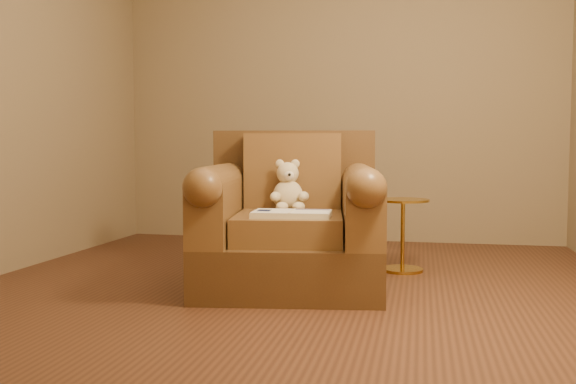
# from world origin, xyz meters

# --- Properties ---
(floor) EXTENTS (4.00, 4.00, 0.00)m
(floor) POSITION_xyz_m (0.00, 0.00, 0.00)
(floor) COLOR #542F1C
(floor) RESTS_ON ground
(room) EXTENTS (4.02, 4.02, 2.71)m
(room) POSITION_xyz_m (0.00, 0.00, 1.71)
(room) COLOR #8E7957
(room) RESTS_ON ground
(armchair) EXTENTS (1.21, 1.16, 0.97)m
(armchair) POSITION_xyz_m (-0.02, -0.05, 0.37)
(armchair) COLOR #51351B
(armchair) RESTS_ON floor
(teddy_bear) EXTENTS (0.24, 0.27, 0.33)m
(teddy_bear) POSITION_xyz_m (-0.05, 0.03, 0.58)
(teddy_bear) COLOR beige
(teddy_bear) RESTS_ON armchair
(guidebook) EXTENTS (0.46, 0.29, 0.04)m
(guidebook) POSITION_xyz_m (0.04, -0.32, 0.48)
(guidebook) COLOR beige
(guidebook) RESTS_ON armchair
(side_table) EXTENTS (0.36, 0.36, 0.50)m
(side_table) POSITION_xyz_m (0.64, 0.58, 0.27)
(side_table) COLOR #BC8F33
(side_table) RESTS_ON floor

